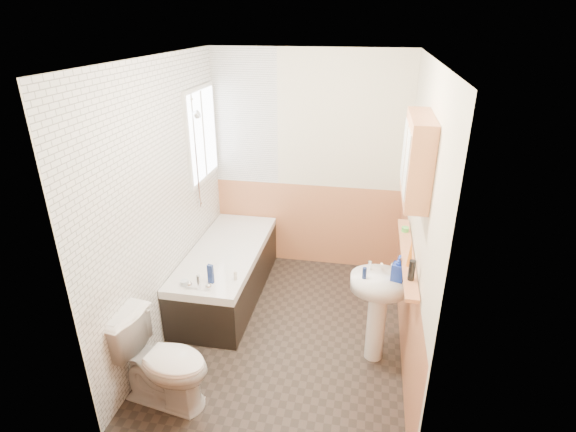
# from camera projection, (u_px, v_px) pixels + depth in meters

# --- Properties ---
(floor) EXTENTS (2.80, 2.80, 0.00)m
(floor) POSITION_uv_depth(u_px,v_px,m) (285.00, 330.00, 4.35)
(floor) COLOR black
(floor) RESTS_ON ground
(ceiling) EXTENTS (2.80, 2.80, 0.00)m
(ceiling) POSITION_uv_depth(u_px,v_px,m) (284.00, 58.00, 3.33)
(ceiling) COLOR white
(ceiling) RESTS_ON ground
(wall_back) EXTENTS (2.20, 0.02, 2.50)m
(wall_back) POSITION_uv_depth(u_px,v_px,m) (308.00, 164.00, 5.10)
(wall_back) COLOR #EEE5C5
(wall_back) RESTS_ON ground
(wall_front) EXTENTS (2.20, 0.02, 2.50)m
(wall_front) POSITION_uv_depth(u_px,v_px,m) (238.00, 309.00, 2.57)
(wall_front) COLOR #EEE5C5
(wall_front) RESTS_ON ground
(wall_left) EXTENTS (0.02, 2.80, 2.50)m
(wall_left) POSITION_uv_depth(u_px,v_px,m) (163.00, 203.00, 4.02)
(wall_left) COLOR #EEE5C5
(wall_left) RESTS_ON ground
(wall_right) EXTENTS (0.02, 2.80, 2.50)m
(wall_right) POSITION_uv_depth(u_px,v_px,m) (419.00, 222.00, 3.65)
(wall_right) COLOR #EEE5C5
(wall_right) RESTS_ON ground
(wainscot_right) EXTENTS (0.01, 2.80, 1.00)m
(wainscot_right) POSITION_uv_depth(u_px,v_px,m) (406.00, 299.00, 3.96)
(wainscot_right) COLOR tan
(wainscot_right) RESTS_ON wall_right
(wainscot_front) EXTENTS (2.20, 0.01, 1.00)m
(wainscot_front) POSITION_uv_depth(u_px,v_px,m) (244.00, 403.00, 2.90)
(wainscot_front) COLOR tan
(wainscot_front) RESTS_ON wall_front
(wainscot_back) EXTENTS (2.20, 0.01, 1.00)m
(wainscot_back) POSITION_uv_depth(u_px,v_px,m) (307.00, 224.00, 5.39)
(wainscot_back) COLOR tan
(wainscot_back) RESTS_ON wall_back
(tile_cladding_left) EXTENTS (0.01, 2.80, 2.50)m
(tile_cladding_left) POSITION_uv_depth(u_px,v_px,m) (166.00, 203.00, 4.02)
(tile_cladding_left) COLOR white
(tile_cladding_left) RESTS_ON wall_left
(tile_return_back) EXTENTS (0.75, 0.01, 1.50)m
(tile_return_back) POSITION_uv_depth(u_px,v_px,m) (245.00, 118.00, 5.00)
(tile_return_back) COLOR white
(tile_return_back) RESTS_ON wall_back
(window) EXTENTS (0.03, 0.79, 0.99)m
(window) POSITION_uv_depth(u_px,v_px,m) (203.00, 134.00, 4.70)
(window) COLOR white
(window) RESTS_ON wall_left
(bathtub) EXTENTS (0.70, 1.74, 0.70)m
(bathtub) POSITION_uv_depth(u_px,v_px,m) (227.00, 271.00, 4.80)
(bathtub) COLOR black
(bathtub) RESTS_ON floor
(shower_riser) EXTENTS (0.10, 0.08, 1.18)m
(shower_riser) POSITION_uv_depth(u_px,v_px,m) (196.00, 144.00, 4.48)
(shower_riser) COLOR silver
(shower_riser) RESTS_ON wall_left
(toilet) EXTENTS (0.82, 0.55, 0.75)m
(toilet) POSITION_uv_depth(u_px,v_px,m) (163.00, 362.00, 3.42)
(toilet) COLOR white
(toilet) RESTS_ON floor
(sink) EXTENTS (0.49, 0.39, 0.94)m
(sink) POSITION_uv_depth(u_px,v_px,m) (378.00, 300.00, 3.78)
(sink) COLOR white
(sink) RESTS_ON floor
(pine_shelf) EXTENTS (0.10, 1.34, 0.03)m
(pine_shelf) POSITION_uv_depth(u_px,v_px,m) (407.00, 255.00, 3.66)
(pine_shelf) COLOR tan
(pine_shelf) RESTS_ON wall_right
(medicine_cabinet) EXTENTS (0.17, 0.68, 0.61)m
(medicine_cabinet) POSITION_uv_depth(u_px,v_px,m) (417.00, 158.00, 3.20)
(medicine_cabinet) COLOR tan
(medicine_cabinet) RESTS_ON wall_right
(foam_can) EXTENTS (0.06, 0.06, 0.16)m
(foam_can) POSITION_uv_depth(u_px,v_px,m) (412.00, 270.00, 3.25)
(foam_can) COLOR black
(foam_can) RESTS_ON pine_shelf
(green_bottle) EXTENTS (0.05, 0.05, 0.23)m
(green_bottle) POSITION_uv_depth(u_px,v_px,m) (410.00, 253.00, 3.42)
(green_bottle) COLOR orange
(green_bottle) RESTS_ON pine_shelf
(black_jar) EXTENTS (0.07, 0.07, 0.04)m
(black_jar) POSITION_uv_depth(u_px,v_px,m) (405.00, 229.00, 4.01)
(black_jar) COLOR #59C647
(black_jar) RESTS_ON pine_shelf
(soap_bottle) EXTENTS (0.15, 0.24, 0.10)m
(soap_bottle) POSITION_uv_depth(u_px,v_px,m) (398.00, 274.00, 3.61)
(soap_bottle) COLOR #19339E
(soap_bottle) RESTS_ON sink
(clear_bottle) EXTENTS (0.04, 0.04, 0.10)m
(clear_bottle) POSITION_uv_depth(u_px,v_px,m) (364.00, 273.00, 3.63)
(clear_bottle) COLOR navy
(clear_bottle) RESTS_ON sink
(blue_gel) EXTENTS (0.06, 0.04, 0.18)m
(blue_gel) POSITION_uv_depth(u_px,v_px,m) (211.00, 274.00, 4.07)
(blue_gel) COLOR navy
(blue_gel) RESTS_ON bathtub
(cream_jar) EXTENTS (0.08, 0.08, 0.04)m
(cream_jar) POSITION_uv_depth(u_px,v_px,m) (184.00, 283.00, 4.06)
(cream_jar) COLOR silver
(cream_jar) RESTS_ON bathtub
(orange_bottle) EXTENTS (0.04, 0.04, 0.09)m
(orange_bottle) POSITION_uv_depth(u_px,v_px,m) (235.00, 276.00, 4.13)
(orange_bottle) COLOR silver
(orange_bottle) RESTS_ON bathtub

